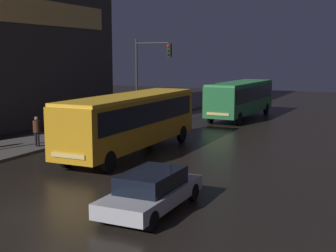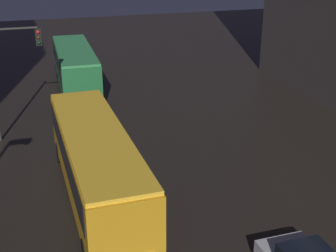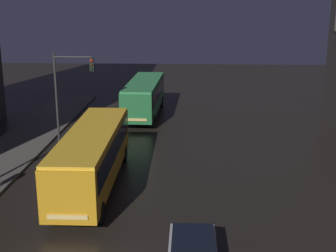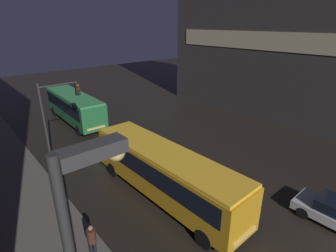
% 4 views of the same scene
% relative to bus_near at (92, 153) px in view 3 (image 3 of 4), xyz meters
% --- Properties ---
extents(bus_near, '(2.66, 11.29, 3.17)m').
position_rel_bus_near_xyz_m(bus_near, '(0.00, 0.00, 0.00)').
color(bus_near, orange).
rests_on(bus_near, ground).
extents(bus_far, '(2.90, 10.49, 3.08)m').
position_rel_bus_near_xyz_m(bus_far, '(1.22, 16.24, -0.06)').
color(bus_far, '#236B38').
rests_on(bus_far, ground).
extents(traffic_light_main, '(2.83, 0.35, 6.41)m').
position_rel_bus_near_xyz_m(traffic_light_main, '(-3.17, 7.93, 2.33)').
color(traffic_light_main, '#2D2D2D').
rests_on(traffic_light_main, ground).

